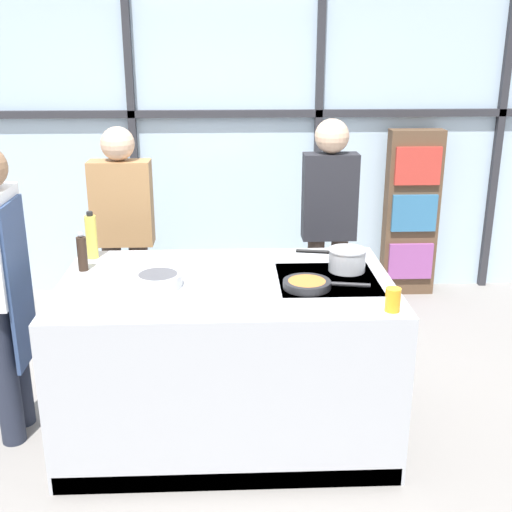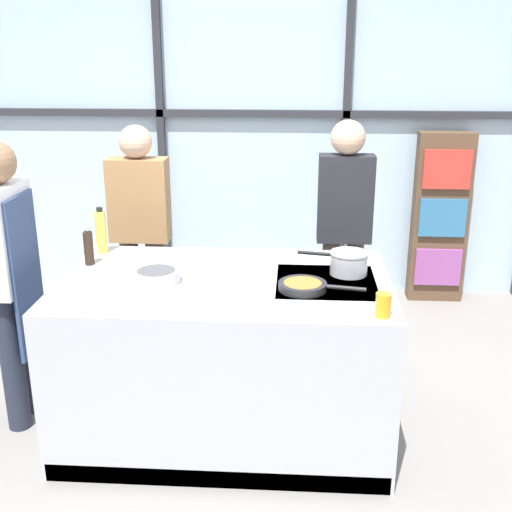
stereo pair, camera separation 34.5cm
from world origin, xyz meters
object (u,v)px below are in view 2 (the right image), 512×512
Objects in this scene: oil_bottle at (101,232)px; juice_glass_near at (383,305)px; mixing_bowl at (156,276)px; white_plate at (147,302)px; chef at (9,269)px; spectator_far_left at (140,224)px; pepper_grinder at (89,247)px; frying_pan at (304,286)px; saucepan at (348,262)px; spectator_center_left at (344,221)px.

juice_glass_near is at bearing -28.41° from oil_bottle.
white_plate is at bearing -87.34° from mixing_bowl.
spectator_far_left is at bearing 154.66° from chef.
spectator_far_left is 0.86m from pepper_grinder.
saucepan is at bearing 46.39° from frying_pan.
pepper_grinder is at bearing 149.11° from mixing_bowl.
spectator_far_left is 1.64m from saucepan.
white_plate is at bearing 65.70° from chef.
oil_bottle is at bearing 156.07° from frying_pan.
spectator_center_left reaches higher than spectator_far_left.
spectator_center_left is 14.44× the size of juice_glass_near.
pepper_grinder is (-0.44, 0.26, 0.06)m from mixing_bowl.
mixing_bowl is 0.51m from pepper_grinder.
frying_pan is 0.77m from mixing_bowl.
mixing_bowl is (0.83, -0.10, 0.01)m from chef.
white_plate is at bearing -50.52° from pepper_grinder.
spectator_far_left is at bearing 133.81° from frying_pan.
frying_pan is at bearing 139.08° from juice_glass_near.
mixing_bowl is at bearing -168.96° from saucepan.
spectator_far_left is 1.44m from white_plate.
frying_pan is 1.59× the size of oil_bottle.
oil_bottle is (-1.20, 0.53, 0.11)m from frying_pan.
chef is 14.42× the size of juice_glass_near.
saucepan is at bearing 93.12° from chef.
spectator_center_left reaches higher than saucepan.
spectator_far_left is at bearing 83.15° from oil_bottle.
white_plate is 2.04× the size of juice_glass_near.
oil_bottle is (-0.43, 0.48, 0.09)m from mixing_bowl.
juice_glass_near is (1.11, -0.08, 0.05)m from white_plate.
white_plate is (-0.76, -0.23, -0.01)m from frying_pan.
frying_pan is 1.80× the size of mixing_bowl.
spectator_center_left is 7.07× the size of white_plate.
spectator_far_left is 1.17m from mixing_bowl.
oil_bottle reaches higher than white_plate.
white_plate is at bearing 53.46° from spectator_center_left.
chef is 1.61m from frying_pan.
pepper_grinder is at bearing -92.67° from oil_bottle.
saucepan reaches higher than juice_glass_near.
spectator_center_left is 1.61m from oil_bottle.
frying_pan is 0.35m from saucepan.
chef is at bearing 173.40° from mixing_bowl.
spectator_far_left reaches higher than frying_pan.
frying_pan is at bearing -14.71° from pepper_grinder.
oil_bottle is at bearing 120.07° from white_plate.
juice_glass_near is (1.55, -0.84, -0.07)m from oil_bottle.
saucepan reaches higher than frying_pan.
spectator_far_left reaches higher than white_plate.
oil_bottle is 2.46× the size of juice_glass_near.
pepper_grinder is at bearing 129.48° from white_plate.
mixing_bowl is 0.65m from oil_bottle.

